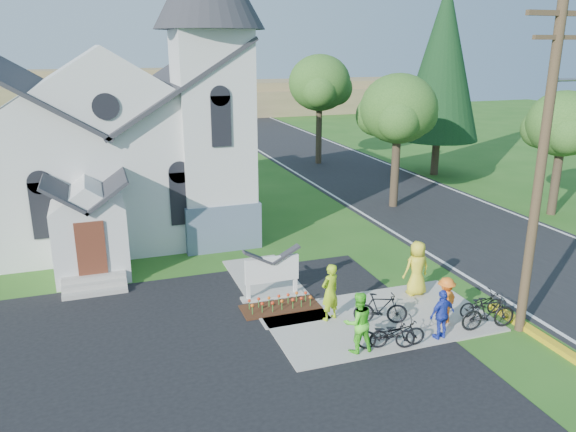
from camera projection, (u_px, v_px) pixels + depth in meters
name	position (u px, v px, depth m)	size (l,w,h in m)	color
ground	(342.00, 335.00, 16.98)	(120.00, 120.00, 0.00)	#295D1A
parking_lot	(101.00, 424.00, 12.98)	(20.00, 16.00, 0.02)	black
road	(390.00, 191.00, 33.67)	(8.00, 90.00, 0.02)	black
sidewalk	(378.00, 319.00, 17.90)	(7.00, 4.00, 0.05)	#A39D93
church	(117.00, 119.00, 25.00)	(12.35, 12.00, 13.00)	silver
church_sign	(272.00, 270.00, 19.20)	(2.20, 0.40, 1.70)	#A39D93
flower_bed	(280.00, 307.00, 18.67)	(2.60, 1.10, 0.07)	#3D2410
utility_pole	(544.00, 157.00, 15.73)	(3.45, 0.28, 10.00)	#453122
tree_road_near	(399.00, 109.00, 28.96)	(4.00, 4.00, 7.05)	#3B2C20
tree_road_mid	(320.00, 83.00, 39.79)	(4.40, 4.40, 7.80)	#3B2C20
tree_road_far	(564.00, 124.00, 27.72)	(3.60, 3.60, 6.30)	#3B2C20
conifer	(443.00, 61.00, 35.79)	(5.20, 5.20, 12.40)	#3B2C20
distant_hills	(176.00, 98.00, 68.27)	(61.00, 10.00, 5.60)	olive
cyclist_0	(330.00, 292.00, 17.59)	(0.68, 0.45, 1.87)	#A1CC18
bike_0	(397.00, 333.00, 16.13)	(0.58, 1.66, 0.87)	black
cyclist_1	(358.00, 322.00, 15.75)	(0.87, 0.68, 1.80)	#56E92B
bike_1	(381.00, 308.00, 17.45)	(0.48, 1.68, 1.01)	black
cyclist_2	(442.00, 314.00, 16.49)	(0.90, 0.38, 1.54)	#2439B8
bike_2	(386.00, 334.00, 16.01)	(0.59, 1.69, 0.89)	black
cyclist_3	(445.00, 301.00, 17.40)	(0.98, 0.57, 1.52)	orange
bike_3	(489.00, 313.00, 17.09)	(0.51, 1.79, 1.08)	black
cyclist_4	(417.00, 268.00, 19.36)	(0.95, 0.62, 1.94)	yellow
bike_4	(481.00, 304.00, 17.99)	(0.54, 1.54, 0.81)	black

